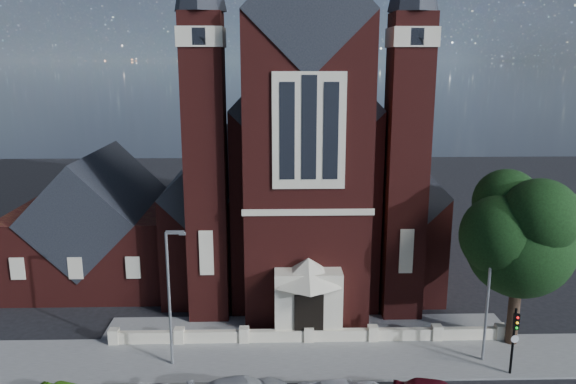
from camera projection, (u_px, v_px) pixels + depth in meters
name	position (u px, v px, depth m)	size (l,w,h in m)	color
ground	(302.00, 288.00, 43.18)	(120.00, 120.00, 0.00)	black
pavement_strip	(311.00, 359.00, 32.96)	(60.00, 5.00, 0.12)	slate
forecourt_paving	(307.00, 327.00, 36.86)	(26.00, 3.00, 0.14)	slate
forecourt_wall	(309.00, 342.00, 34.91)	(24.00, 0.40, 0.90)	beige
church	(298.00, 165.00, 49.05)	(20.01, 34.90, 29.20)	#4A1713
parish_hall	(100.00, 229.00, 44.80)	(12.00, 12.20, 10.24)	#4A1713
street_tree	(525.00, 238.00, 32.86)	(6.40, 6.60, 10.70)	black
street_lamp_left	(170.00, 291.00, 31.24)	(1.16, 0.22, 8.09)	gray
street_lamp_right	(490.00, 288.00, 31.68)	(1.16, 0.22, 8.09)	gray
traffic_signal	(514.00, 333.00, 30.63)	(0.28, 0.42, 4.00)	black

